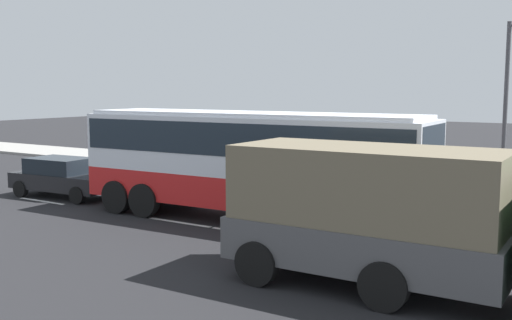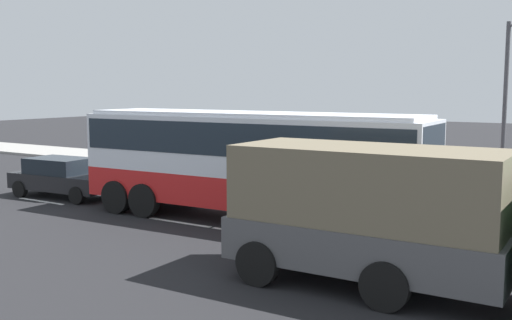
{
  "view_description": "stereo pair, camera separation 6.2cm",
  "coord_description": "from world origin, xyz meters",
  "views": [
    {
      "loc": [
        9.15,
        -15.93,
        4.15
      ],
      "look_at": [
        -0.93,
        -0.11,
        1.89
      ],
      "focal_mm": 41.96,
      "sensor_mm": 36.0,
      "label": 1
    },
    {
      "loc": [
        9.1,
        -15.96,
        4.15
      ],
      "look_at": [
        -0.93,
        -0.11,
        1.89
      ],
      "focal_mm": 41.96,
      "sensor_mm": 36.0,
      "label": 2
    }
  ],
  "objects": [
    {
      "name": "ground_plane",
      "position": [
        0.0,
        0.0,
        0.0
      ],
      "size": [
        120.0,
        120.0,
        0.0
      ],
      "primitive_type": "plane",
      "color": "black"
    },
    {
      "name": "sidewalk_curb",
      "position": [
        0.0,
        9.36,
        0.07
      ],
      "size": [
        80.0,
        4.0,
        0.15
      ],
      "primitive_type": "cube",
      "color": "gray",
      "rests_on": "ground_plane"
    },
    {
      "name": "lane_centreline",
      "position": [
        2.25,
        -1.86,
        0.0
      ],
      "size": [
        37.79,
        0.16,
        0.01
      ],
      "color": "white",
      "rests_on": "ground_plane"
    },
    {
      "name": "coach_bus",
      "position": [
        -0.91,
        -0.56,
        2.12
      ],
      "size": [
        11.37,
        2.99,
        3.42
      ],
      "rotation": [
        0.0,
        0.0,
        0.03
      ],
      "color": "red",
      "rests_on": "ground_plane"
    },
    {
      "name": "cargo_truck",
      "position": [
        5.43,
        -4.37,
        1.61
      ],
      "size": [
        7.8,
        2.74,
        2.94
      ],
      "rotation": [
        0.0,
        0.0,
        0.01
      ],
      "color": "#19592D",
      "rests_on": "ground_plane"
    },
    {
      "name": "car_black_sedan",
      "position": [
        -9.24,
        -0.84,
        0.79
      ],
      "size": [
        4.34,
        2.09,
        1.5
      ],
      "rotation": [
        0.0,
        0.0,
        0.08
      ],
      "color": "black",
      "rests_on": "ground_plane"
    },
    {
      "name": "pedestrian_at_crossing",
      "position": [
        3.96,
        8.35,
        1.1
      ],
      "size": [
        0.32,
        0.32,
        1.65
      ],
      "rotation": [
        0.0,
        0.0,
        5.8
      ],
      "color": "black",
      "rests_on": "sidewalk_curb"
    },
    {
      "name": "street_lamp",
      "position": [
        5.22,
        8.0,
        3.92
      ],
      "size": [
        2.07,
        0.24,
        6.44
      ],
      "color": "#47474C",
      "rests_on": "sidewalk_curb"
    }
  ]
}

